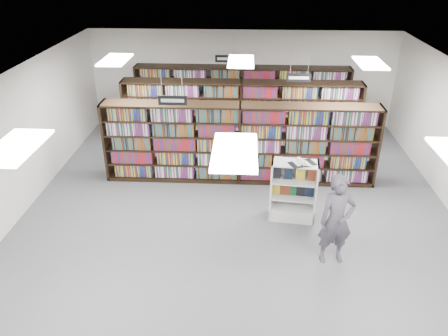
{
  "coord_description": "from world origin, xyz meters",
  "views": [
    {
      "loc": [
        0.13,
        -8.27,
        5.64
      ],
      "look_at": [
        -0.32,
        0.5,
        1.1
      ],
      "focal_mm": 35.0,
      "sensor_mm": 36.0,
      "label": 1
    }
  ],
  "objects_px": {
    "shopper": "(336,220)",
    "open_book": "(302,162)",
    "endcap_display": "(292,199)",
    "bookshelf_row_near": "(240,143)"
  },
  "relations": [
    {
      "from": "bookshelf_row_near",
      "to": "shopper",
      "type": "bearing_deg",
      "value": -59.43
    },
    {
      "from": "bookshelf_row_near",
      "to": "endcap_display",
      "type": "xyz_separation_m",
      "value": [
        1.24,
        -1.74,
        -0.57
      ]
    },
    {
      "from": "open_book",
      "to": "shopper",
      "type": "xyz_separation_m",
      "value": [
        0.55,
        -1.39,
        -0.52
      ]
    },
    {
      "from": "endcap_display",
      "to": "open_book",
      "type": "relative_size",
      "value": 2.26
    },
    {
      "from": "shopper",
      "to": "endcap_display",
      "type": "bearing_deg",
      "value": 104.41
    },
    {
      "from": "endcap_display",
      "to": "open_book",
      "type": "bearing_deg",
      "value": -35.66
    },
    {
      "from": "shopper",
      "to": "open_book",
      "type": "bearing_deg",
      "value": 101.87
    },
    {
      "from": "bookshelf_row_near",
      "to": "open_book",
      "type": "bearing_deg",
      "value": -53.59
    },
    {
      "from": "endcap_display",
      "to": "shopper",
      "type": "bearing_deg",
      "value": -59.88
    },
    {
      "from": "endcap_display",
      "to": "bookshelf_row_near",
      "type": "bearing_deg",
      "value": 131.52
    }
  ]
}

